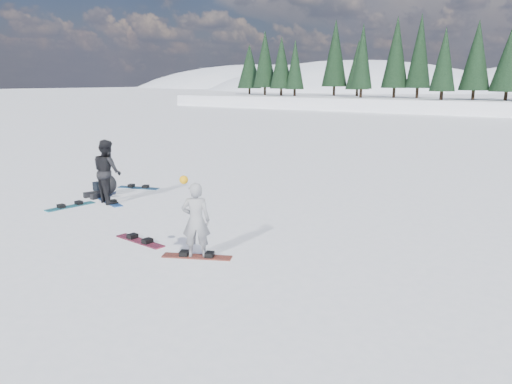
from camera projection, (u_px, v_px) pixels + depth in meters
ground at (176, 228)px, 12.86m from camera, size 420.00×420.00×0.00m
snowboarder_woman at (196, 220)px, 10.52m from camera, size 0.72×0.66×1.79m
snowboarder_man at (107, 171)px, 15.31m from camera, size 1.13×0.99×1.96m
seated_rider at (106, 185)px, 16.43m from camera, size 0.73×1.12×0.90m
gear_bag at (99, 187)px, 17.07m from camera, size 0.52×0.43×0.30m
snowboard_woman at (197, 257)px, 10.70m from camera, size 1.47×0.91×0.03m
snowboard_man at (109, 202)px, 15.52m from camera, size 1.51×0.74×0.03m
snowboard_loose_a at (70, 206)px, 14.96m from camera, size 0.47×1.52×0.03m
snowboard_loose_b at (140, 241)px, 11.74m from camera, size 1.52×0.42×0.03m
snowboard_loose_c at (139, 188)px, 17.54m from camera, size 1.51×0.75×0.03m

